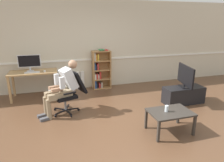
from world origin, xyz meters
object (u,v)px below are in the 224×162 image
at_px(keyboard, 32,72).
at_px(coffee_table, 170,114).
at_px(computer_mouse, 45,71).
at_px(tv_screen, 186,76).
at_px(person_seated, 63,86).
at_px(bookshelf, 100,70).
at_px(office_chair, 71,90).
at_px(imac_monitor, 29,62).
at_px(radiator, 69,81).
at_px(computer_desk, 34,75).
at_px(tv_stand, 183,95).
at_px(drinking_glass, 167,109).

distance_m(keyboard, coffee_table, 3.65).
xyz_separation_m(computer_mouse, tv_screen, (3.44, -1.40, -0.04)).
relative_size(keyboard, computer_mouse, 3.80).
xyz_separation_m(keyboard, person_seated, (0.72, -1.10, -0.11)).
bearing_deg(bookshelf, office_chair, -125.68).
bearing_deg(tv_screen, office_chair, 96.16).
xyz_separation_m(office_chair, person_seated, (-0.18, -0.06, 0.13)).
distance_m(imac_monitor, computer_mouse, 0.49).
distance_m(bookshelf, tv_screen, 2.56).
height_order(bookshelf, radiator, bookshelf).
distance_m(computer_desk, imac_monitor, 0.39).
relative_size(keyboard, person_seated, 0.31).
distance_m(person_seated, tv_stand, 3.07).
bearing_deg(tv_screen, computer_desk, 80.94).
height_order(computer_mouse, tv_stand, computer_mouse).
xyz_separation_m(computer_mouse, drinking_glass, (2.22, -2.52, -0.28)).
bearing_deg(radiator, computer_desk, -158.16).
height_order(imac_monitor, coffee_table, imac_monitor).
relative_size(coffee_table, drinking_glass, 6.63).
bearing_deg(tv_screen, person_seated, 97.73).
distance_m(office_chair, tv_stand, 2.89).
xyz_separation_m(computer_desk, computer_mouse, (0.31, -0.12, 0.13)).
xyz_separation_m(imac_monitor, person_seated, (0.79, -1.32, -0.36)).
height_order(computer_mouse, radiator, computer_mouse).
relative_size(bookshelf, radiator, 1.35).
height_order(tv_stand, coffee_table, tv_stand).
bearing_deg(coffee_table, computer_desk, 134.46).
bearing_deg(bookshelf, tv_stand, -45.24).
bearing_deg(radiator, imac_monitor, -163.36).
relative_size(computer_desk, tv_stand, 1.20).
bearing_deg(tv_screen, imac_monitor, 80.33).
bearing_deg(computer_desk, tv_screen, -22.12).
bearing_deg(keyboard, computer_mouse, 3.60).
distance_m(imac_monitor, tv_stand, 4.21).
xyz_separation_m(office_chair, tv_screen, (2.85, -0.35, 0.21)).
xyz_separation_m(person_seated, drinking_glass, (1.82, -1.40, -0.16)).
bearing_deg(computer_mouse, bookshelf, 14.03).
xyz_separation_m(person_seated, tv_stand, (3.03, -0.28, -0.44)).
xyz_separation_m(imac_monitor, coffee_table, (2.68, -2.74, -0.64)).
xyz_separation_m(keyboard, radiator, (0.98, 0.53, -0.48)).
relative_size(computer_desk, keyboard, 3.30).
height_order(bookshelf, coffee_table, bookshelf).
distance_m(computer_mouse, office_chair, 1.23).
height_order(computer_mouse, coffee_table, computer_mouse).
height_order(tv_stand, drinking_glass, drinking_glass).
relative_size(radiator, tv_stand, 0.89).
height_order(imac_monitor, drinking_glass, imac_monitor).
bearing_deg(computer_mouse, coffee_table, -47.79).
height_order(computer_desk, computer_mouse, computer_mouse).
bearing_deg(tv_stand, radiator, 145.39).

